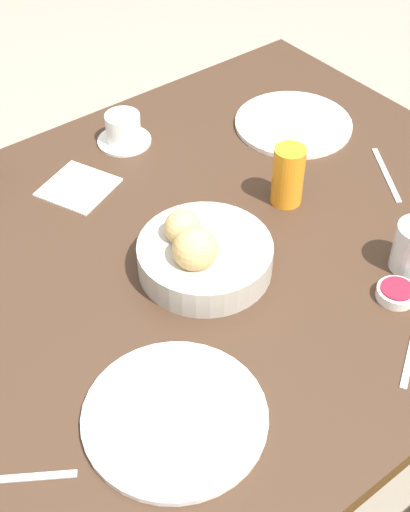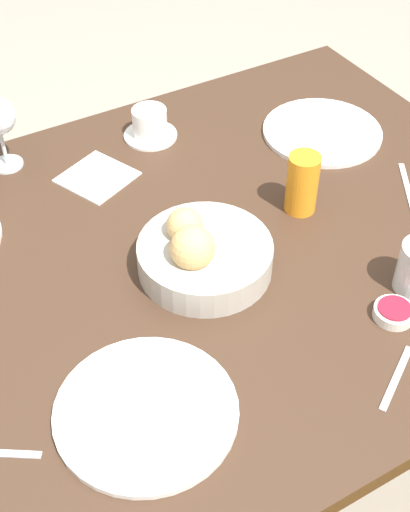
# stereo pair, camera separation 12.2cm
# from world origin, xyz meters

# --- Properties ---
(ground_plane) EXTENTS (10.00, 10.00, 0.00)m
(ground_plane) POSITION_xyz_m (0.00, 0.00, 0.00)
(ground_plane) COLOR gray
(dining_table) EXTENTS (1.33, 1.01, 0.74)m
(dining_table) POSITION_xyz_m (0.00, 0.00, 0.65)
(dining_table) COLOR #3D281C
(dining_table) RESTS_ON ground_plane
(bread_basket) EXTENTS (0.23, 0.23, 0.12)m
(bread_basket) POSITION_xyz_m (0.02, 0.04, 0.78)
(bread_basket) COLOR #B2ADA3
(bread_basket) RESTS_ON dining_table
(plate_near_left) EXTENTS (0.26, 0.26, 0.01)m
(plate_near_left) POSITION_xyz_m (-0.41, -0.19, 0.75)
(plate_near_left) COLOR white
(plate_near_left) RESTS_ON dining_table
(plate_far_center) EXTENTS (0.27, 0.27, 0.01)m
(plate_far_center) POSITION_xyz_m (0.24, 0.26, 0.75)
(plate_far_center) COLOR white
(plate_far_center) RESTS_ON dining_table
(juice_glass) EXTENTS (0.06, 0.06, 0.12)m
(juice_glass) POSITION_xyz_m (-0.22, -0.01, 0.80)
(juice_glass) COLOR orange
(juice_glass) RESTS_ON dining_table
(coffee_cup) EXTENTS (0.11, 0.11, 0.07)m
(coffee_cup) POSITION_xyz_m (-0.09, -0.36, 0.77)
(coffee_cup) COLOR white
(coffee_cup) RESTS_ON dining_table
(jam_bowl_berry) EXTENTS (0.07, 0.07, 0.02)m
(jam_bowl_berry) POSITION_xyz_m (-0.20, 0.29, 0.75)
(jam_bowl_berry) COLOR white
(jam_bowl_berry) RESTS_ON dining_table
(knife_silver) EXTENTS (0.10, 0.16, 0.00)m
(knife_silver) POSITION_xyz_m (-0.44, 0.06, 0.74)
(knife_silver) COLOR #B7B7BC
(knife_silver) RESTS_ON dining_table
(spoon_coffee) EXTENTS (0.12, 0.08, 0.00)m
(spoon_coffee) POSITION_xyz_m (-0.12, 0.39, 0.74)
(spoon_coffee) COLOR #B7B7BC
(spoon_coffee) RESTS_ON dining_table
(napkin) EXTENTS (0.17, 0.17, 0.00)m
(napkin) POSITION_xyz_m (0.07, -0.29, 0.74)
(napkin) COLOR white
(napkin) RESTS_ON dining_table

